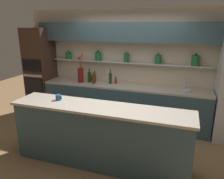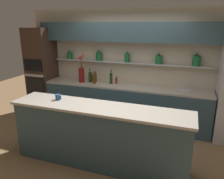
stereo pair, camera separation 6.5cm
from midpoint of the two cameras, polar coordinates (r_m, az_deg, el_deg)
The scene contains 14 objects.
ground_plane at distance 4.23m, azimuth -0.45°, elevation -15.43°, with size 12.00×12.00×0.00m, color olive.
back_wall_unit at distance 5.10m, azimuth 5.51°, elevation 8.67°, with size 5.20×0.44×2.60m.
back_counter_unit at distance 5.11m, azimuth 3.51°, elevation -3.87°, with size 3.79×0.62×0.92m.
island_counter at distance 3.63m, azimuth -2.86°, elevation -11.94°, with size 2.91×0.61×1.02m.
oven_tower at distance 5.92m, azimuth -17.53°, elevation 4.54°, with size 0.60×0.64×2.18m.
flower_vase at distance 5.24m, azimuth -7.63°, elevation 4.06°, with size 0.14×0.16×0.68m.
sink_fixture at distance 4.80m, azimuth 18.90°, elevation -0.06°, with size 0.28×0.28×0.25m.
bottle_wine_0 at distance 5.08m, azimuth 0.12°, elevation 2.97°, with size 0.07×0.07×0.34m.
bottle_sauce_1 at distance 5.38m, azimuth -5.00°, elevation 3.16°, with size 0.05×0.05×0.20m.
bottle_oil_2 at distance 5.26m, azimuth -3.94°, elevation 3.14°, with size 0.06×0.06×0.26m.
bottle_wine_3 at distance 5.25m, azimuth -5.38°, elevation 3.28°, with size 0.08×0.08×0.33m.
bottle_spirit_4 at distance 5.11m, azimuth -4.34°, elevation 2.78°, with size 0.07×0.07×0.26m.
bottle_sauce_5 at distance 5.10m, azimuth 1.50°, elevation 2.33°, with size 0.05×0.05×0.17m.
coffee_mug at distance 3.81m, azimuth -13.45°, elevation -1.92°, with size 0.11×0.09×0.09m.
Camera 2 is at (1.27, -3.36, 2.24)m, focal length 35.00 mm.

